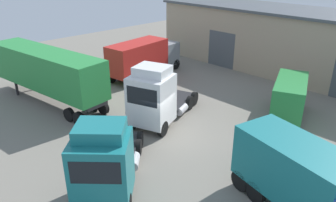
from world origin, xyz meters
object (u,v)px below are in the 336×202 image
Objects in this scene: delivery_van_green at (289,97)px; box_truck_grey at (144,56)px; container_trailer_green at (47,70)px; tractor_unit_teal at (105,162)px; traffic_cone at (307,156)px; box_truck_blue at (309,182)px; tractor_unit_white at (155,98)px.

box_truck_grey reaches higher than delivery_van_green.
tractor_unit_teal is (12.21, -3.12, -0.77)m from container_trailer_green.
container_trailer_green is 21.01× the size of traffic_cone.
box_truck_blue is 20.35m from box_truck_grey.
traffic_cone is (17.52, 6.54, -2.38)m from container_trailer_green.
container_trailer_green reaches higher than delivery_van_green.
box_truck_grey is (-13.74, -1.67, 0.44)m from delivery_van_green.
tractor_unit_teal reaches higher than delivery_van_green.
box_truck_blue is at bearing 64.04° from tractor_unit_white.
traffic_cone is at bearing -106.36° from box_truck_grey.
tractor_unit_white reaches higher than box_truck_blue.
tractor_unit_white is at bearing -160.37° from traffic_cone.
delivery_van_green is 14.22m from tractor_unit_teal.
box_truck_grey reaches higher than traffic_cone.
container_trailer_green is 17.85m from delivery_van_green.
tractor_unit_teal is at bearing 10.14° from tractor_unit_white.
container_trailer_green reaches higher than box_truck_blue.
traffic_cone is (3.49, -4.44, -1.23)m from delivery_van_green.
tractor_unit_teal is at bearing -130.34° from box_truck_blue.
tractor_unit_teal is at bearing 157.59° from container_trailer_green.
container_trailer_green is at bearing 170.96° from box_truck_grey.
delivery_van_green is 0.83× the size of tractor_unit_teal.
tractor_unit_white is 1.28× the size of delivery_van_green.
box_truck_grey is at bearing 74.48° from delivery_van_green.
container_trailer_green is at bearing 105.58° from delivery_van_green.
tractor_unit_white reaches higher than tractor_unit_teal.
box_truck_grey is (-8.21, 5.98, -0.07)m from tractor_unit_white.
box_truck_grey is at bearing 170.89° from traffic_cone.
tractor_unit_white reaches higher than traffic_cone.
container_trailer_green is at bearing -148.68° from tractor_unit_teal.
delivery_van_green is (-5.32, 8.82, -0.39)m from box_truck_blue.
tractor_unit_white is 9.14m from container_trailer_green.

